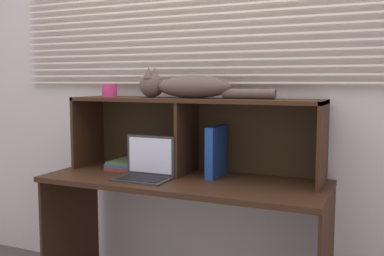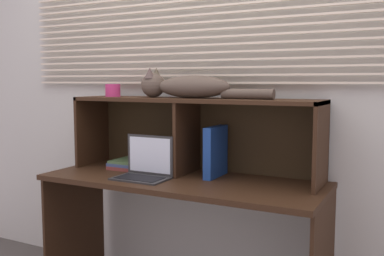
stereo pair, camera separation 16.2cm
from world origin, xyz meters
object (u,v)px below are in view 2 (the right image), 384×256
(binder_upright, at_px, (216,152))
(laptop, at_px, (145,168))
(cat, at_px, (186,86))
(small_basket, at_px, (113,90))
(book_stack, at_px, (131,163))

(binder_upright, bearing_deg, laptop, -147.46)
(cat, relative_size, laptop, 2.74)
(cat, relative_size, binder_upright, 2.84)
(cat, distance_m, small_basket, 0.53)
(laptop, height_order, book_stack, laptop)
(laptop, height_order, binder_upright, binder_upright)
(laptop, bearing_deg, book_stack, 138.91)
(book_stack, distance_m, small_basket, 0.48)
(cat, bearing_deg, small_basket, -180.00)
(binder_upright, relative_size, book_stack, 1.15)
(book_stack, bearing_deg, binder_upright, 0.41)
(book_stack, bearing_deg, small_basket, 178.20)
(cat, relative_size, small_basket, 8.71)
(binder_upright, bearing_deg, cat, 180.00)
(cat, distance_m, binder_upright, 0.42)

